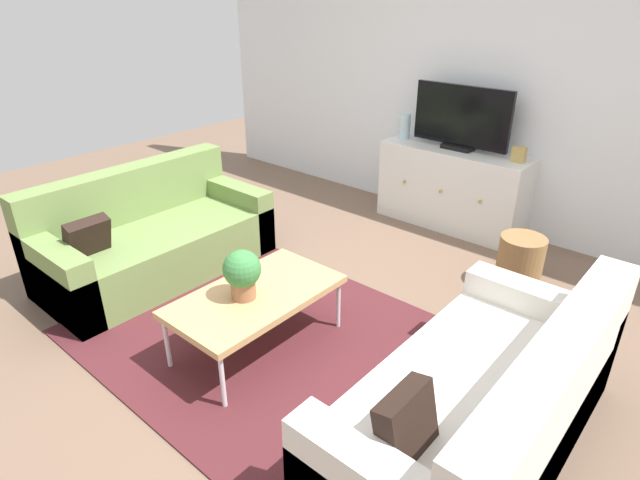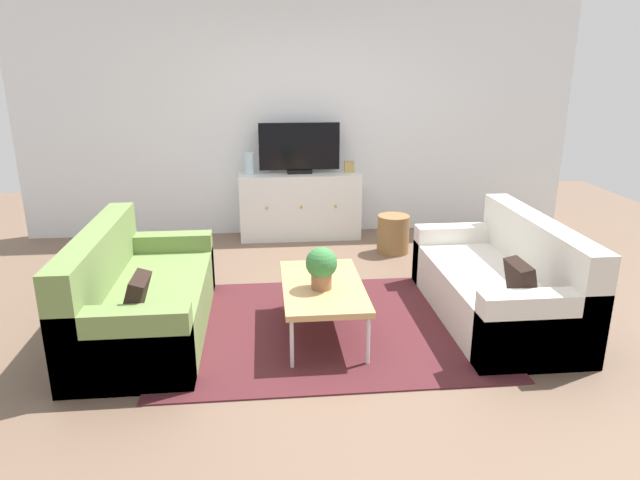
{
  "view_description": "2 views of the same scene",
  "coord_description": "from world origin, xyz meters",
  "px_view_note": "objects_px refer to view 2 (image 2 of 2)",
  "views": [
    {
      "loc": [
        2.05,
        -2.05,
        2.11
      ],
      "look_at": [
        0.0,
        0.32,
        0.57
      ],
      "focal_mm": 29.28,
      "sensor_mm": 36.0,
      "label": 1
    },
    {
      "loc": [
        -0.45,
        -4.17,
        2.0
      ],
      "look_at": [
        0.0,
        0.32,
        0.57
      ],
      "focal_mm": 32.12,
      "sensor_mm": 36.0,
      "label": 2
    }
  ],
  "objects_px": {
    "couch_left_side": "(135,301)",
    "couch_right_side": "(504,286)",
    "mantel_clock": "(349,167)",
    "potted_plant": "(321,266)",
    "tv_console": "(300,205)",
    "flat_screen_tv": "(299,148)",
    "glass_vase": "(249,164)",
    "coffee_table": "(323,288)",
    "wicker_basket": "(393,234)"
  },
  "relations": [
    {
      "from": "glass_vase",
      "to": "wicker_basket",
      "type": "bearing_deg",
      "value": -23.99
    },
    {
      "from": "coffee_table",
      "to": "tv_console",
      "type": "distance_m",
      "value": 2.52
    },
    {
      "from": "glass_vase",
      "to": "mantel_clock",
      "type": "relative_size",
      "value": 1.88
    },
    {
      "from": "couch_left_side",
      "to": "couch_right_side",
      "type": "xyz_separation_m",
      "value": [
        2.88,
        0.0,
        0.0
      ]
    },
    {
      "from": "tv_console",
      "to": "flat_screen_tv",
      "type": "relative_size",
      "value": 1.51
    },
    {
      "from": "couch_left_side",
      "to": "flat_screen_tv",
      "type": "bearing_deg",
      "value": 59.7
    },
    {
      "from": "coffee_table",
      "to": "flat_screen_tv",
      "type": "xyz_separation_m",
      "value": [
        -0.0,
        2.54,
        0.66
      ]
    },
    {
      "from": "couch_right_side",
      "to": "coffee_table",
      "type": "relative_size",
      "value": 1.65
    },
    {
      "from": "wicker_basket",
      "to": "mantel_clock",
      "type": "bearing_deg",
      "value": 119.66
    },
    {
      "from": "coffee_table",
      "to": "tv_console",
      "type": "bearing_deg",
      "value": 90.04
    },
    {
      "from": "flat_screen_tv",
      "to": "wicker_basket",
      "type": "distance_m",
      "value": 1.45
    },
    {
      "from": "coffee_table",
      "to": "potted_plant",
      "type": "height_order",
      "value": "potted_plant"
    },
    {
      "from": "mantel_clock",
      "to": "wicker_basket",
      "type": "height_order",
      "value": "mantel_clock"
    },
    {
      "from": "potted_plant",
      "to": "tv_console",
      "type": "relative_size",
      "value": 0.23
    },
    {
      "from": "coffee_table",
      "to": "mantel_clock",
      "type": "xyz_separation_m",
      "value": [
        0.57,
        2.52,
        0.44
      ]
    },
    {
      "from": "couch_right_side",
      "to": "mantel_clock",
      "type": "bearing_deg",
      "value": 110.91
    },
    {
      "from": "potted_plant",
      "to": "flat_screen_tv",
      "type": "relative_size",
      "value": 0.34
    },
    {
      "from": "couch_left_side",
      "to": "flat_screen_tv",
      "type": "height_order",
      "value": "flat_screen_tv"
    },
    {
      "from": "potted_plant",
      "to": "tv_console",
      "type": "height_order",
      "value": "tv_console"
    },
    {
      "from": "couch_left_side",
      "to": "coffee_table",
      "type": "relative_size",
      "value": 1.65
    },
    {
      "from": "couch_left_side",
      "to": "tv_console",
      "type": "xyz_separation_m",
      "value": [
        1.4,
        2.37,
        0.11
      ]
    },
    {
      "from": "flat_screen_tv",
      "to": "couch_left_side",
      "type": "bearing_deg",
      "value": -120.3
    },
    {
      "from": "tv_console",
      "to": "mantel_clock",
      "type": "xyz_separation_m",
      "value": [
        0.57,
        0.0,
        0.44
      ]
    },
    {
      "from": "couch_right_side",
      "to": "flat_screen_tv",
      "type": "height_order",
      "value": "flat_screen_tv"
    },
    {
      "from": "flat_screen_tv",
      "to": "wicker_basket",
      "type": "bearing_deg",
      "value": -36.17
    },
    {
      "from": "couch_right_side",
      "to": "couch_left_side",
      "type": "bearing_deg",
      "value": 180.0
    },
    {
      "from": "couch_left_side",
      "to": "mantel_clock",
      "type": "relative_size",
      "value": 13.6
    },
    {
      "from": "flat_screen_tv",
      "to": "mantel_clock",
      "type": "xyz_separation_m",
      "value": [
        0.57,
        -0.02,
        -0.22
      ]
    },
    {
      "from": "couch_right_side",
      "to": "flat_screen_tv",
      "type": "relative_size",
      "value": 1.94
    },
    {
      "from": "tv_console",
      "to": "wicker_basket",
      "type": "xyz_separation_m",
      "value": [
        0.96,
        -0.68,
        -0.17
      ]
    },
    {
      "from": "wicker_basket",
      "to": "coffee_table",
      "type": "bearing_deg",
      "value": -117.42
    },
    {
      "from": "glass_vase",
      "to": "mantel_clock",
      "type": "bearing_deg",
      "value": 0.0
    },
    {
      "from": "coffee_table",
      "to": "flat_screen_tv",
      "type": "distance_m",
      "value": 2.62
    },
    {
      "from": "couch_right_side",
      "to": "flat_screen_tv",
      "type": "distance_m",
      "value": 2.92
    },
    {
      "from": "couch_left_side",
      "to": "glass_vase",
      "type": "height_order",
      "value": "glass_vase"
    },
    {
      "from": "mantel_clock",
      "to": "couch_left_side",
      "type": "bearing_deg",
      "value": -129.66
    },
    {
      "from": "couch_right_side",
      "to": "mantel_clock",
      "type": "relative_size",
      "value": 13.6
    },
    {
      "from": "flat_screen_tv",
      "to": "tv_console",
      "type": "bearing_deg",
      "value": -90.0
    },
    {
      "from": "potted_plant",
      "to": "wicker_basket",
      "type": "distance_m",
      "value": 2.18
    },
    {
      "from": "tv_console",
      "to": "wicker_basket",
      "type": "distance_m",
      "value": 1.18
    },
    {
      "from": "couch_left_side",
      "to": "mantel_clock",
      "type": "xyz_separation_m",
      "value": [
        1.97,
        2.37,
        0.55
      ]
    },
    {
      "from": "coffee_table",
      "to": "mantel_clock",
      "type": "bearing_deg",
      "value": 77.3
    },
    {
      "from": "couch_right_side",
      "to": "mantel_clock",
      "type": "xyz_separation_m",
      "value": [
        -0.91,
        2.37,
        0.55
      ]
    },
    {
      "from": "coffee_table",
      "to": "flat_screen_tv",
      "type": "bearing_deg",
      "value": 90.04
    },
    {
      "from": "coffee_table",
      "to": "wicker_basket",
      "type": "height_order",
      "value": "wicker_basket"
    },
    {
      "from": "tv_console",
      "to": "flat_screen_tv",
      "type": "distance_m",
      "value": 0.66
    },
    {
      "from": "flat_screen_tv",
      "to": "mantel_clock",
      "type": "relative_size",
      "value": 7.02
    },
    {
      "from": "tv_console",
      "to": "potted_plant",
      "type": "bearing_deg",
      "value": -90.33
    },
    {
      "from": "coffee_table",
      "to": "mantel_clock",
      "type": "distance_m",
      "value": 2.62
    },
    {
      "from": "glass_vase",
      "to": "mantel_clock",
      "type": "height_order",
      "value": "glass_vase"
    }
  ]
}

